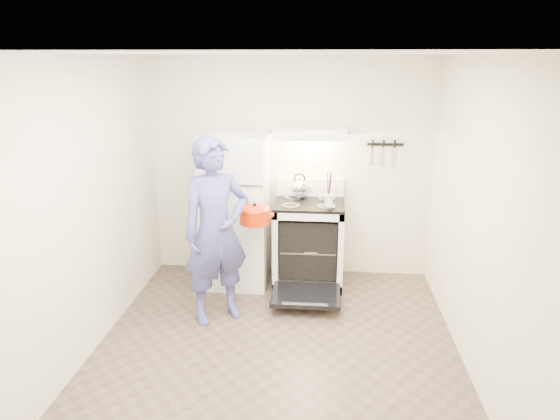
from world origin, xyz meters
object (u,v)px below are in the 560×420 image
object	(u,v)px
refrigerator	(236,210)
tea_kettle	(299,186)
stove_body	(309,244)
person	(216,231)
dutch_oven	(255,216)

from	to	relation	value
refrigerator	tea_kettle	world-z (taller)	refrigerator
stove_body	person	size ratio (longest dim) A/B	0.51
refrigerator	stove_body	distance (m)	0.90
tea_kettle	refrigerator	bearing A→B (deg)	-165.63
person	stove_body	bearing A→B (deg)	11.77
refrigerator	dutch_oven	bearing A→B (deg)	-62.29
dutch_oven	tea_kettle	bearing A→B (deg)	60.74
tea_kettle	dutch_oven	bearing A→B (deg)	-119.26
stove_body	person	world-z (taller)	person
tea_kettle	person	size ratio (longest dim) A/B	0.16
person	tea_kettle	bearing A→B (deg)	20.33
refrigerator	person	size ratio (longest dim) A/B	0.94
refrigerator	stove_body	bearing A→B (deg)	1.77
stove_body	tea_kettle	distance (m)	0.66
tea_kettle	dutch_oven	size ratio (longest dim) A/B	0.77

